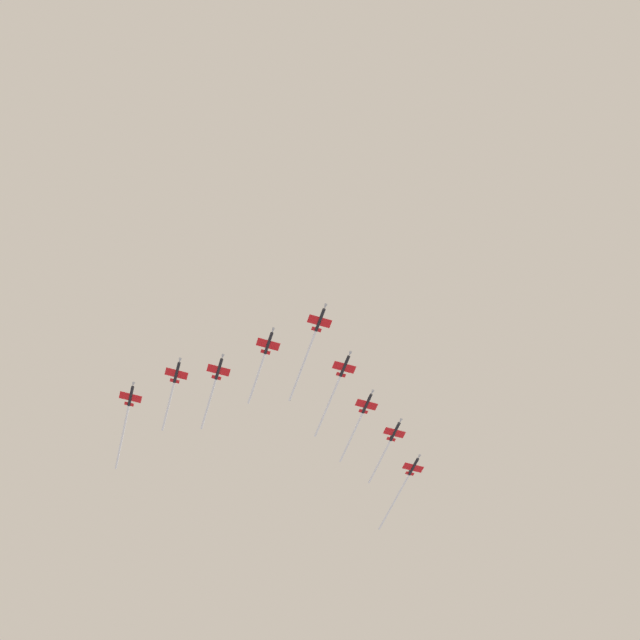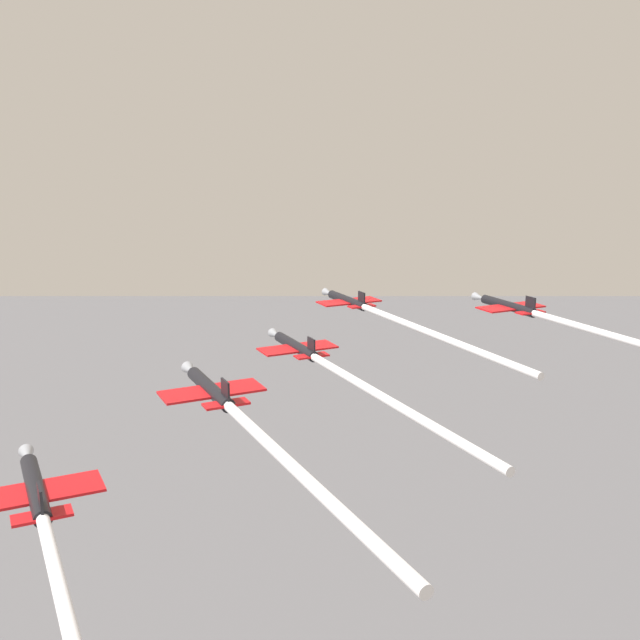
{
  "view_description": "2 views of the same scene",
  "coord_description": "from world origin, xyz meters",
  "px_view_note": "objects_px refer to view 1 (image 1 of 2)",
  "views": [
    {
      "loc": [
        -25.03,
        95.88,
        3.92
      ],
      "look_at": [
        1.69,
        -8.46,
        178.1
      ],
      "focal_mm": 35.1,
      "sensor_mm": 36.0,
      "label": 1
    },
    {
      "loc": [
        9.0,
        -100.95,
        197.29
      ],
      "look_at": [
        -1.91,
        -7.22,
        175.15
      ],
      "focal_mm": 42.08,
      "sensor_mm": 36.0,
      "label": 2
    }
  ],
  "objects_px": {
    "jet_starboard_outer": "(214,384)",
    "jet_starboard_inner": "(263,358)",
    "jet_port_inner": "(336,386)",
    "jet_lead": "(311,344)",
    "jet_center_rear": "(388,445)",
    "jet_port_trail": "(173,387)",
    "jet_port_outer": "(360,419)",
    "jet_starboard_trail": "(403,485)",
    "jet_tail_end": "(126,418)"
  },
  "relations": [
    {
      "from": "jet_lead",
      "to": "jet_port_inner",
      "type": "distance_m",
      "value": 19.32
    },
    {
      "from": "jet_starboard_inner",
      "to": "jet_tail_end",
      "type": "height_order",
      "value": "jet_starboard_inner"
    },
    {
      "from": "jet_port_inner",
      "to": "jet_center_rear",
      "type": "height_order",
      "value": "jet_port_inner"
    },
    {
      "from": "jet_starboard_inner",
      "to": "jet_port_trail",
      "type": "relative_size",
      "value": 0.98
    },
    {
      "from": "jet_starboard_outer",
      "to": "jet_port_trail",
      "type": "height_order",
      "value": "jet_port_trail"
    },
    {
      "from": "jet_center_rear",
      "to": "jet_port_outer",
      "type": "bearing_deg",
      "value": 26.37
    },
    {
      "from": "jet_starboard_inner",
      "to": "jet_starboard_trail",
      "type": "bearing_deg",
      "value": -148.94
    },
    {
      "from": "jet_lead",
      "to": "jet_center_rear",
      "type": "distance_m",
      "value": 52.67
    },
    {
      "from": "jet_starboard_outer",
      "to": "jet_port_trail",
      "type": "bearing_deg",
      "value": -28.79
    },
    {
      "from": "jet_port_inner",
      "to": "jet_starboard_outer",
      "type": "height_order",
      "value": "jet_port_inner"
    },
    {
      "from": "jet_starboard_outer",
      "to": "jet_center_rear",
      "type": "height_order",
      "value": "jet_starboard_outer"
    },
    {
      "from": "jet_lead",
      "to": "jet_starboard_trail",
      "type": "height_order",
      "value": "jet_lead"
    },
    {
      "from": "jet_tail_end",
      "to": "jet_port_inner",
      "type": "bearing_deg",
      "value": 150.46
    },
    {
      "from": "jet_starboard_trail",
      "to": "jet_tail_end",
      "type": "bearing_deg",
      "value": -0.01
    },
    {
      "from": "jet_port_outer",
      "to": "jet_starboard_trail",
      "type": "bearing_deg",
      "value": -136.86
    },
    {
      "from": "jet_port_inner",
      "to": "jet_starboard_inner",
      "type": "xyz_separation_m",
      "value": [
        21.62,
        16.53,
        1.71
      ]
    },
    {
      "from": "jet_port_inner",
      "to": "jet_starboard_inner",
      "type": "relative_size",
      "value": 1.18
    },
    {
      "from": "jet_port_outer",
      "to": "jet_starboard_outer",
      "type": "distance_m",
      "value": 54.25
    },
    {
      "from": "jet_port_inner",
      "to": "jet_port_outer",
      "type": "distance_m",
      "value": 18.85
    },
    {
      "from": "jet_starboard_outer",
      "to": "jet_center_rear",
      "type": "relative_size",
      "value": 1.02
    },
    {
      "from": "jet_lead",
      "to": "jet_port_inner",
      "type": "relative_size",
      "value": 1.05
    },
    {
      "from": "jet_starboard_inner",
      "to": "jet_starboard_outer",
      "type": "bearing_deg",
      "value": -47.5
    },
    {
      "from": "jet_lead",
      "to": "jet_starboard_outer",
      "type": "relative_size",
      "value": 1.2
    },
    {
      "from": "jet_port_outer",
      "to": "jet_starboard_trail",
      "type": "relative_size",
      "value": 0.83
    },
    {
      "from": "jet_starboard_outer",
      "to": "jet_port_trail",
      "type": "relative_size",
      "value": 1.01
    },
    {
      "from": "jet_center_rear",
      "to": "jet_port_trail",
      "type": "distance_m",
      "value": 81.36
    },
    {
      "from": "jet_center_rear",
      "to": "jet_tail_end",
      "type": "height_order",
      "value": "jet_tail_end"
    },
    {
      "from": "jet_starboard_outer",
      "to": "jet_starboard_inner",
      "type": "bearing_deg",
      "value": 132.5
    },
    {
      "from": "jet_port_trail",
      "to": "jet_port_inner",
      "type": "bearing_deg",
      "value": 159.93
    },
    {
      "from": "jet_starboard_trail",
      "to": "jet_center_rear",
      "type": "bearing_deg",
      "value": 54.04
    },
    {
      "from": "jet_starboard_outer",
      "to": "jet_tail_end",
      "type": "distance_m",
      "value": 37.63
    },
    {
      "from": "jet_port_outer",
      "to": "jet_tail_end",
      "type": "bearing_deg",
      "value": -17.36
    },
    {
      "from": "jet_port_outer",
      "to": "jet_center_rear",
      "type": "relative_size",
      "value": 1.07
    },
    {
      "from": "jet_lead",
      "to": "jet_starboard_inner",
      "type": "distance_m",
      "value": 17.68
    },
    {
      "from": "jet_tail_end",
      "to": "jet_starboard_trail",
      "type": "bearing_deg",
      "value": 179.99
    },
    {
      "from": "jet_lead",
      "to": "jet_port_outer",
      "type": "height_order",
      "value": "jet_port_outer"
    },
    {
      "from": "jet_lead",
      "to": "jet_port_trail",
      "type": "height_order",
      "value": "jet_port_trail"
    },
    {
      "from": "jet_center_rear",
      "to": "jet_starboard_trail",
      "type": "xyz_separation_m",
      "value": [
        -1.48,
        -23.04,
        0.64
      ]
    },
    {
      "from": "jet_port_trail",
      "to": "jet_lead",
      "type": "bearing_deg",
      "value": 140.47
    },
    {
      "from": "jet_starboard_outer",
      "to": "jet_starboard_trail",
      "type": "xyz_separation_m",
      "value": [
        -54.85,
        -65.44,
        0.29
      ]
    },
    {
      "from": "jet_port_outer",
      "to": "jet_center_rear",
      "type": "xyz_separation_m",
      "value": [
        -7.87,
        -12.92,
        -2.14
      ]
    },
    {
      "from": "jet_lead",
      "to": "jet_port_trail",
      "type": "xyz_separation_m",
      "value": [
        52.3,
        -6.65,
        1.24
      ]
    },
    {
      "from": "jet_port_outer",
      "to": "jet_port_trail",
      "type": "xyz_separation_m",
      "value": [
        60.94,
        30.43,
        0.34
      ]
    },
    {
      "from": "jet_port_inner",
      "to": "jet_tail_end",
      "type": "height_order",
      "value": "jet_tail_end"
    },
    {
      "from": "jet_center_rear",
      "to": "jet_starboard_inner",
      "type": "bearing_deg",
      "value": 22.21
    },
    {
      "from": "jet_port_inner",
      "to": "jet_port_outer",
      "type": "relative_size",
      "value": 1.1
    },
    {
      "from": "jet_port_inner",
      "to": "jet_starboard_trail",
      "type": "height_order",
      "value": "jet_starboard_trail"
    },
    {
      "from": "jet_port_outer",
      "to": "jet_port_trail",
      "type": "relative_size",
      "value": 1.06
    },
    {
      "from": "jet_tail_end",
      "to": "jet_center_rear",
      "type": "bearing_deg",
      "value": 168.85
    },
    {
      "from": "jet_port_trail",
      "to": "jet_starboard_trail",
      "type": "bearing_deg",
      "value": -168.92
    }
  ]
}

